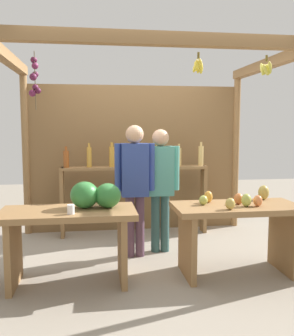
% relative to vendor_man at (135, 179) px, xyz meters
% --- Properties ---
extents(ground_plane, '(12.00, 12.00, 0.00)m').
position_rel_vendor_man_xyz_m(ground_plane, '(0.13, 0.12, -0.95)').
color(ground_plane, gray).
rests_on(ground_plane, ground).
extents(market_stall, '(3.30, 2.28, 2.42)m').
position_rel_vendor_man_xyz_m(market_stall, '(0.13, 0.64, 0.46)').
color(market_stall, olive).
rests_on(market_stall, ground).
extents(fruit_counter_left, '(1.34, 0.64, 1.02)m').
position_rel_vendor_man_xyz_m(fruit_counter_left, '(-0.67, -0.67, -0.31)').
color(fruit_counter_left, olive).
rests_on(fruit_counter_left, ground).
extents(fruit_counter_right, '(1.34, 0.64, 0.91)m').
position_rel_vendor_man_xyz_m(fruit_counter_right, '(1.01, -0.69, -0.39)').
color(fruit_counter_right, olive).
rests_on(fruit_counter_right, ground).
extents(bottle_shelf_unit, '(2.12, 0.22, 1.36)m').
position_rel_vendor_man_xyz_m(bottle_shelf_unit, '(0.10, 0.94, -0.13)').
color(bottle_shelf_unit, olive).
rests_on(bottle_shelf_unit, ground).
extents(vendor_man, '(0.48, 0.22, 1.59)m').
position_rel_vendor_man_xyz_m(vendor_man, '(0.00, 0.00, 0.00)').
color(vendor_man, '#52384A').
rests_on(vendor_man, ground).
extents(vendor_woman, '(0.48, 0.21, 1.54)m').
position_rel_vendor_man_xyz_m(vendor_woman, '(0.33, 0.14, -0.03)').
color(vendor_woman, '#2F5251').
rests_on(vendor_woman, ground).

